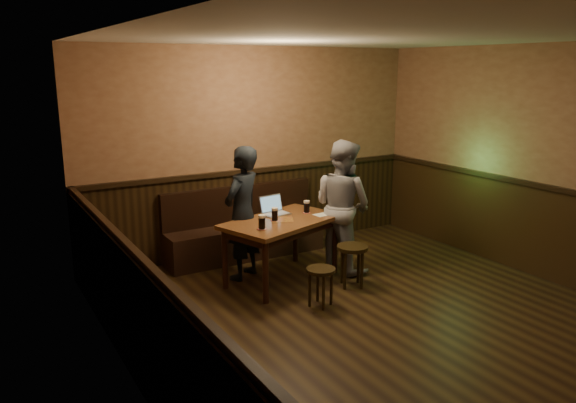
{
  "coord_description": "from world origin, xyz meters",
  "views": [
    {
      "loc": [
        -3.51,
        -3.85,
        2.52
      ],
      "look_at": [
        -0.3,
        1.62,
        1.0
      ],
      "focal_mm": 35.0,
      "sensor_mm": 36.0,
      "label": 1
    }
  ],
  "objects_px": {
    "pub_table": "(282,228)",
    "laptop": "(274,209)",
    "pint_mid": "(275,214)",
    "pint_right": "(307,207)",
    "stool_left": "(321,276)",
    "person_grey": "(342,206)",
    "person_suit": "(242,213)",
    "bench": "(244,234)",
    "pint_left": "(262,222)",
    "stool_right": "(352,254)"
  },
  "relations": [
    {
      "from": "pub_table",
      "to": "laptop",
      "type": "xyz_separation_m",
      "value": [
        0.04,
        0.27,
        0.16
      ]
    },
    {
      "from": "pub_table",
      "to": "pint_mid",
      "type": "xyz_separation_m",
      "value": [
        -0.1,
        -0.0,
        0.18
      ]
    },
    {
      "from": "pint_right",
      "to": "stool_left",
      "type": "bearing_deg",
      "value": -114.11
    },
    {
      "from": "laptop",
      "to": "person_grey",
      "type": "xyz_separation_m",
      "value": [
        0.81,
        -0.31,
        0.01
      ]
    },
    {
      "from": "pint_mid",
      "to": "stool_left",
      "type": "bearing_deg",
      "value": -84.7
    },
    {
      "from": "person_suit",
      "to": "person_grey",
      "type": "height_order",
      "value": "person_grey"
    },
    {
      "from": "person_grey",
      "to": "bench",
      "type": "bearing_deg",
      "value": 24.43
    },
    {
      "from": "bench",
      "to": "person_grey",
      "type": "height_order",
      "value": "person_grey"
    },
    {
      "from": "pub_table",
      "to": "bench",
      "type": "bearing_deg",
      "value": 71.77
    },
    {
      "from": "pub_table",
      "to": "pint_left",
      "type": "bearing_deg",
      "value": -167.03
    },
    {
      "from": "pint_right",
      "to": "laptop",
      "type": "height_order",
      "value": "laptop"
    },
    {
      "from": "pint_left",
      "to": "pint_mid",
      "type": "distance_m",
      "value": 0.38
    },
    {
      "from": "pint_mid",
      "to": "bench",
      "type": "bearing_deg",
      "value": 84.52
    },
    {
      "from": "pub_table",
      "to": "person_suit",
      "type": "distance_m",
      "value": 0.51
    },
    {
      "from": "pub_table",
      "to": "stool_left",
      "type": "distance_m",
      "value": 0.92
    },
    {
      "from": "stool_left",
      "to": "person_suit",
      "type": "height_order",
      "value": "person_suit"
    },
    {
      "from": "bench",
      "to": "laptop",
      "type": "distance_m",
      "value": 0.92
    },
    {
      "from": "pint_right",
      "to": "pub_table",
      "type": "bearing_deg",
      "value": -163.88
    },
    {
      "from": "pint_mid",
      "to": "pint_right",
      "type": "relative_size",
      "value": 1.03
    },
    {
      "from": "pint_left",
      "to": "laptop",
      "type": "distance_m",
      "value": 0.67
    },
    {
      "from": "pint_mid",
      "to": "person_grey",
      "type": "relative_size",
      "value": 0.1
    },
    {
      "from": "bench",
      "to": "pint_left",
      "type": "relative_size",
      "value": 13.34
    },
    {
      "from": "pint_mid",
      "to": "pub_table",
      "type": "bearing_deg",
      "value": 2.51
    },
    {
      "from": "stool_right",
      "to": "laptop",
      "type": "relative_size",
      "value": 1.43
    },
    {
      "from": "stool_right",
      "to": "pint_right",
      "type": "relative_size",
      "value": 3.19
    },
    {
      "from": "pub_table",
      "to": "pint_right",
      "type": "xyz_separation_m",
      "value": [
        0.42,
        0.12,
        0.18
      ]
    },
    {
      "from": "bench",
      "to": "pub_table",
      "type": "height_order",
      "value": "bench"
    },
    {
      "from": "stool_right",
      "to": "person_grey",
      "type": "distance_m",
      "value": 0.73
    },
    {
      "from": "pint_left",
      "to": "pub_table",
      "type": "bearing_deg",
      "value": 31.2
    },
    {
      "from": "person_grey",
      "to": "stool_left",
      "type": "bearing_deg",
      "value": 119.81
    },
    {
      "from": "stool_left",
      "to": "laptop",
      "type": "relative_size",
      "value": 1.23
    },
    {
      "from": "pint_left",
      "to": "person_suit",
      "type": "xyz_separation_m",
      "value": [
        0.04,
        0.57,
        -0.03
      ]
    },
    {
      "from": "bench",
      "to": "person_grey",
      "type": "distance_m",
      "value": 1.46
    },
    {
      "from": "pint_mid",
      "to": "pint_left",
      "type": "bearing_deg",
      "value": -141.53
    },
    {
      "from": "pint_mid",
      "to": "person_suit",
      "type": "xyz_separation_m",
      "value": [
        -0.26,
        0.33,
        -0.03
      ]
    },
    {
      "from": "pub_table",
      "to": "person_suit",
      "type": "height_order",
      "value": "person_suit"
    },
    {
      "from": "pint_right",
      "to": "person_suit",
      "type": "height_order",
      "value": "person_suit"
    },
    {
      "from": "stool_left",
      "to": "pint_mid",
      "type": "height_order",
      "value": "pint_mid"
    },
    {
      "from": "bench",
      "to": "pint_left",
      "type": "xyz_separation_m",
      "value": [
        -0.39,
        -1.27,
        0.53
      ]
    },
    {
      "from": "bench",
      "to": "pint_mid",
      "type": "relative_size",
      "value": 13.81
    },
    {
      "from": "pub_table",
      "to": "pint_right",
      "type": "relative_size",
      "value": 10.33
    },
    {
      "from": "person_suit",
      "to": "laptop",
      "type": "bearing_deg",
      "value": 140.07
    },
    {
      "from": "stool_left",
      "to": "pint_mid",
      "type": "distance_m",
      "value": 1.0
    },
    {
      "from": "laptop",
      "to": "pint_left",
      "type": "bearing_deg",
      "value": -137.22
    },
    {
      "from": "pint_mid",
      "to": "stool_right",
      "type": "bearing_deg",
      "value": -39.26
    },
    {
      "from": "pint_left",
      "to": "pint_right",
      "type": "relative_size",
      "value": 1.06
    },
    {
      "from": "pint_left",
      "to": "pint_right",
      "type": "xyz_separation_m",
      "value": [
        0.82,
        0.36,
        -0.0
      ]
    },
    {
      "from": "pub_table",
      "to": "laptop",
      "type": "height_order",
      "value": "laptop"
    },
    {
      "from": "stool_left",
      "to": "person_grey",
      "type": "xyz_separation_m",
      "value": [
        0.87,
        0.82,
        0.49
      ]
    },
    {
      "from": "stool_right",
      "to": "laptop",
      "type": "bearing_deg",
      "value": 123.71
    }
  ]
}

